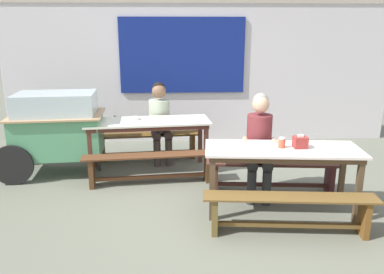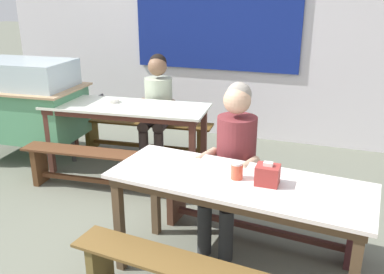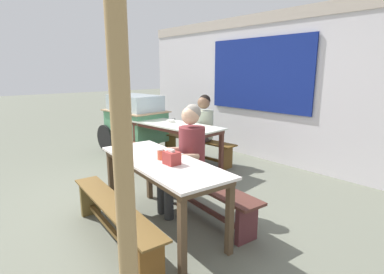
{
  "view_description": "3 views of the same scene",
  "coord_description": "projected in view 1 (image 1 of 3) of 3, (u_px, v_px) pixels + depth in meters",
  "views": [
    {
      "loc": [
        -0.46,
        -4.2,
        2.04
      ],
      "look_at": [
        -0.24,
        0.54,
        0.71
      ],
      "focal_mm": 35.84,
      "sensor_mm": 36.0,
      "label": 1
    },
    {
      "loc": [
        1.3,
        -2.59,
        1.94
      ],
      "look_at": [
        0.14,
        0.63,
        0.73
      ],
      "focal_mm": 38.76,
      "sensor_mm": 36.0,
      "label": 2
    },
    {
      "loc": [
        3.24,
        -1.88,
        1.68
      ],
      "look_at": [
        -0.0,
        0.9,
        0.73
      ],
      "focal_mm": 28.34,
      "sensor_mm": 36.0,
      "label": 3
    }
  ],
  "objects": [
    {
      "name": "dining_table_far",
      "position": [
        148.0,
        126.0,
        5.58
      ],
      "size": [
        1.84,
        0.81,
        0.77
      ],
      "color": "silver",
      "rests_on": "ground_plane"
    },
    {
      "name": "bench_far_back",
      "position": [
        148.0,
        142.0,
        6.2
      ],
      "size": [
        1.71,
        0.45,
        0.42
      ],
      "color": "brown",
      "rests_on": "ground_plane"
    },
    {
      "name": "condiment_jar",
      "position": [
        282.0,
        143.0,
        4.27
      ],
      "size": [
        0.08,
        0.08,
        0.12
      ],
      "color": "#D15439",
      "rests_on": "dining_table_near"
    },
    {
      "name": "bench_near_back",
      "position": [
        273.0,
        171.0,
        4.92
      ],
      "size": [
        1.73,
        0.46,
        0.42
      ],
      "color": "#4F2A23",
      "rests_on": "ground_plane"
    },
    {
      "name": "soup_bowl",
      "position": [
        135.0,
        118.0,
        5.6
      ],
      "size": [
        0.14,
        0.14,
        0.04
      ],
      "primitive_type": "cylinder",
      "color": "silver",
      "rests_on": "dining_table_far"
    },
    {
      "name": "dining_table_near",
      "position": [
        282.0,
        155.0,
        4.3
      ],
      "size": [
        1.78,
        0.79,
        0.77
      ],
      "color": "silver",
      "rests_on": "ground_plane"
    },
    {
      "name": "tissue_box",
      "position": [
        300.0,
        142.0,
        4.27
      ],
      "size": [
        0.15,
        0.13,
        0.15
      ],
      "color": "maroon",
      "rests_on": "dining_table_near"
    },
    {
      "name": "backdrop_wall",
      "position": [
        199.0,
        66.0,
        6.99
      ],
      "size": [
        7.07,
        0.23,
        2.68
      ],
      "color": "silver",
      "rests_on": "ground_plane"
    },
    {
      "name": "ground_plane",
      "position": [
        214.0,
        205.0,
        4.61
      ],
      "size": [
        40.0,
        40.0,
        0.0
      ],
      "primitive_type": "plane",
      "color": "#656859"
    },
    {
      "name": "bench_far_front",
      "position": [
        150.0,
        165.0,
        5.18
      ],
      "size": [
        1.82,
        0.41,
        0.42
      ],
      "color": "#56321D",
      "rests_on": "ground_plane"
    },
    {
      "name": "bench_near_front",
      "position": [
        289.0,
        210.0,
        3.9
      ],
      "size": [
        1.77,
        0.41,
        0.42
      ],
      "color": "brown",
      "rests_on": "ground_plane"
    },
    {
      "name": "person_right_near_table",
      "position": [
        259.0,
        140.0,
        4.75
      ],
      "size": [
        0.46,
        0.59,
        1.29
      ],
      "color": "#292A2C",
      "rests_on": "ground_plane"
    },
    {
      "name": "food_cart",
      "position": [
        57.0,
        127.0,
        5.49
      ],
      "size": [
        1.69,
        0.96,
        1.19
      ],
      "color": "#549B6B",
      "rests_on": "ground_plane"
    },
    {
      "name": "person_center_facing",
      "position": [
        160.0,
        117.0,
        6.05
      ],
      "size": [
        0.48,
        0.6,
        1.25
      ],
      "color": "#413532",
      "rests_on": "ground_plane"
    }
  ]
}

